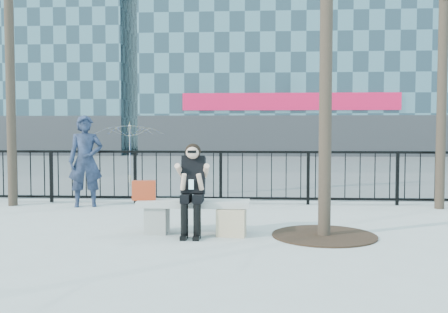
{
  "coord_description": "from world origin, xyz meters",
  "views": [
    {
      "loc": [
        0.89,
        -7.28,
        1.52
      ],
      "look_at": [
        0.4,
        0.8,
        1.1
      ],
      "focal_mm": 40.0,
      "sensor_mm": 36.0,
      "label": 1
    }
  ],
  "objects": [
    {
      "name": "ground",
      "position": [
        0.0,
        0.0,
        0.0
      ],
      "size": [
        120.0,
        120.0,
        0.0
      ],
      "primitive_type": "plane",
      "color": "#9A9A95",
      "rests_on": "ground"
    },
    {
      "name": "street_surface",
      "position": [
        0.0,
        15.0,
        0.0
      ],
      "size": [
        60.0,
        23.0,
        0.01
      ],
      "primitive_type": "cube",
      "color": "#474747",
      "rests_on": "ground"
    },
    {
      "name": "railing",
      "position": [
        0.0,
        3.0,
        0.55
      ],
      "size": [
        14.0,
        0.06,
        1.1
      ],
      "color": "black",
      "rests_on": "ground"
    },
    {
      "name": "tree_grate",
      "position": [
        1.9,
        -0.1,
        0.01
      ],
      "size": [
        1.5,
        1.5,
        0.02
      ],
      "primitive_type": "cylinder",
      "color": "black",
      "rests_on": "ground"
    },
    {
      "name": "bench_main",
      "position": [
        0.0,
        0.0,
        0.3
      ],
      "size": [
        1.65,
        0.46,
        0.49
      ],
      "color": "gray",
      "rests_on": "ground"
    },
    {
      "name": "seated_woman",
      "position": [
        0.0,
        -0.16,
        0.67
      ],
      "size": [
        0.5,
        0.64,
        1.34
      ],
      "color": "black",
      "rests_on": "ground"
    },
    {
      "name": "handbag",
      "position": [
        -0.75,
        0.02,
        0.63
      ],
      "size": [
        0.37,
        0.22,
        0.29
      ],
      "primitive_type": "cube",
      "rotation": [
        0.0,
        0.0,
        0.18
      ],
      "color": "#B73316",
      "rests_on": "bench_main"
    },
    {
      "name": "shopping_bag",
      "position": [
        0.56,
        -0.22,
        0.2
      ],
      "size": [
        0.44,
        0.23,
        0.39
      ],
      "primitive_type": "cube",
      "rotation": [
        0.0,
        0.0,
        -0.18
      ],
      "color": "beige",
      "rests_on": "ground"
    },
    {
      "name": "standing_man",
      "position": [
        -2.47,
        2.46,
        0.91
      ],
      "size": [
        0.77,
        0.61,
        1.83
      ],
      "primitive_type": "imported",
      "rotation": [
        0.0,
        0.0,
        0.29
      ],
      "color": "black",
      "rests_on": "ground"
    },
    {
      "name": "vendor_umbrella",
      "position": [
        -2.55,
        6.23,
        0.88
      ],
      "size": [
        2.31,
        2.34,
        1.76
      ],
      "primitive_type": "imported",
      "rotation": [
        0.0,
        0.0,
        -0.23
      ],
      "color": "gold",
      "rests_on": "ground"
    }
  ]
}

